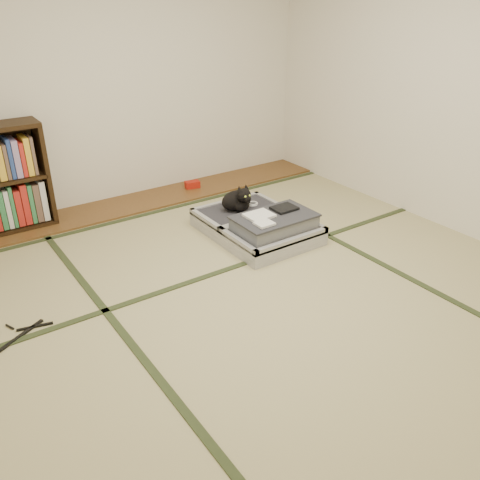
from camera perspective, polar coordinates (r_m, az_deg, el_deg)
floor at (r=3.60m, az=2.52°, el=-5.83°), size 4.50×4.50×0.00m
wood_strip at (r=5.15m, az=-10.97°, el=4.26°), size 4.00×0.50×0.02m
red_item at (r=5.40m, az=-5.38°, el=6.23°), size 0.17×0.12×0.07m
room_shell at (r=3.07m, az=3.09°, el=17.84°), size 4.50×4.50×4.50m
tatami_borders at (r=3.94m, az=-1.79°, el=-2.61°), size 4.00×4.50×0.01m
suitcase at (r=4.32m, az=2.19°, el=1.63°), size 0.75×0.99×0.29m
cat at (r=4.47m, az=-0.20°, el=4.49°), size 0.33×0.33×0.27m
cable_coil at (r=4.63m, az=1.41°, el=4.09°), size 0.10×0.10×0.02m
hanger at (r=3.45m, az=-24.01°, el=-9.85°), size 0.44×0.31×0.01m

